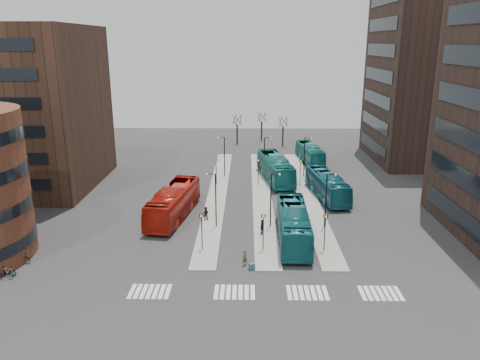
{
  "coord_description": "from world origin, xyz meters",
  "views": [
    {
      "loc": [
        -0.02,
        -30.29,
        19.8
      ],
      "look_at": [
        -0.78,
        19.67,
        5.0
      ],
      "focal_mm": 35.0,
      "sensor_mm": 36.0,
      "label": 1
    }
  ],
  "objects_px": {
    "suitcase": "(252,266)",
    "teal_bus_b": "(275,168)",
    "teal_bus_a": "(293,224)",
    "bicycle_near": "(5,275)",
    "red_bus": "(174,202)",
    "teal_bus_d": "(310,153)",
    "teal_bus_c": "(327,185)",
    "commuter_c": "(288,226)",
    "bicycle_mid": "(8,271)",
    "commuter_b": "(262,227)",
    "traveller": "(245,257)",
    "bicycle_far": "(21,258)",
    "commuter_a": "(205,214)"
  },
  "relations": [
    {
      "from": "red_bus",
      "to": "traveller",
      "type": "height_order",
      "value": "red_bus"
    },
    {
      "from": "red_bus",
      "to": "commuter_c",
      "type": "bearing_deg",
      "value": -10.91
    },
    {
      "from": "commuter_b",
      "to": "commuter_c",
      "type": "distance_m",
      "value": 2.87
    },
    {
      "from": "commuter_c",
      "to": "bicycle_near",
      "type": "distance_m",
      "value": 27.56
    },
    {
      "from": "teal_bus_b",
      "to": "suitcase",
      "type": "bearing_deg",
      "value": -106.92
    },
    {
      "from": "suitcase",
      "to": "bicycle_mid",
      "type": "xyz_separation_m",
      "value": [
        -21.47,
        -1.59,
        0.16
      ]
    },
    {
      "from": "bicycle_mid",
      "to": "bicycle_far",
      "type": "xyz_separation_m",
      "value": [
        0.0,
        2.61,
        0.04
      ]
    },
    {
      "from": "red_bus",
      "to": "teal_bus_c",
      "type": "relative_size",
      "value": 1.1
    },
    {
      "from": "red_bus",
      "to": "bicycle_near",
      "type": "distance_m",
      "value": 19.72
    },
    {
      "from": "teal_bus_c",
      "to": "bicycle_mid",
      "type": "bearing_deg",
      "value": -153.11
    },
    {
      "from": "red_bus",
      "to": "teal_bus_c",
      "type": "height_order",
      "value": "red_bus"
    },
    {
      "from": "traveller",
      "to": "commuter_a",
      "type": "relative_size",
      "value": 0.89
    },
    {
      "from": "teal_bus_b",
      "to": "bicycle_mid",
      "type": "relative_size",
      "value": 8.47
    },
    {
      "from": "suitcase",
      "to": "bicycle_far",
      "type": "distance_m",
      "value": 21.49
    },
    {
      "from": "teal_bus_d",
      "to": "traveller",
      "type": "relative_size",
      "value": 7.2
    },
    {
      "from": "traveller",
      "to": "commuter_b",
      "type": "xyz_separation_m",
      "value": [
        1.8,
        7.02,
        0.11
      ]
    },
    {
      "from": "teal_bus_d",
      "to": "bicycle_far",
      "type": "xyz_separation_m",
      "value": [
        -31.73,
        -38.76,
        -1.01
      ]
    },
    {
      "from": "suitcase",
      "to": "commuter_c",
      "type": "height_order",
      "value": "commuter_c"
    },
    {
      "from": "teal_bus_a",
      "to": "teal_bus_d",
      "type": "relative_size",
      "value": 1.16
    },
    {
      "from": "suitcase",
      "to": "bicycle_mid",
      "type": "bearing_deg",
      "value": 161.09
    },
    {
      "from": "teal_bus_c",
      "to": "suitcase",
      "type": "bearing_deg",
      "value": -124.3
    },
    {
      "from": "teal_bus_d",
      "to": "teal_bus_c",
      "type": "bearing_deg",
      "value": -98.19
    },
    {
      "from": "red_bus",
      "to": "teal_bus_d",
      "type": "distance_m",
      "value": 32.92
    },
    {
      "from": "teal_bus_a",
      "to": "bicycle_near",
      "type": "height_order",
      "value": "teal_bus_a"
    },
    {
      "from": "red_bus",
      "to": "teal_bus_b",
      "type": "bearing_deg",
      "value": 59.33
    },
    {
      "from": "commuter_b",
      "to": "bicycle_near",
      "type": "height_order",
      "value": "commuter_b"
    },
    {
      "from": "commuter_c",
      "to": "suitcase",
      "type": "bearing_deg",
      "value": -0.02
    },
    {
      "from": "commuter_b",
      "to": "bicycle_far",
      "type": "distance_m",
      "value": 23.66
    },
    {
      "from": "red_bus",
      "to": "bicycle_mid",
      "type": "relative_size",
      "value": 8.38
    },
    {
      "from": "teal_bus_d",
      "to": "commuter_a",
      "type": "xyz_separation_m",
      "value": [
        -15.49,
        -27.79,
        -0.67
      ]
    },
    {
      "from": "teal_bus_b",
      "to": "teal_bus_d",
      "type": "xyz_separation_m",
      "value": [
        6.54,
        11.22,
        -0.31
      ]
    },
    {
      "from": "red_bus",
      "to": "teal_bus_d",
      "type": "xyz_separation_m",
      "value": [
        19.29,
        26.68,
        -0.3
      ]
    },
    {
      "from": "bicycle_near",
      "to": "bicycle_mid",
      "type": "bearing_deg",
      "value": -0.77
    },
    {
      "from": "teal_bus_d",
      "to": "commuter_b",
      "type": "relative_size",
      "value": 6.29
    },
    {
      "from": "teal_bus_a",
      "to": "bicycle_near",
      "type": "bearing_deg",
      "value": -159.63
    },
    {
      "from": "teal_bus_d",
      "to": "commuter_b",
      "type": "bearing_deg",
      "value": -113.58
    },
    {
      "from": "red_bus",
      "to": "bicycle_near",
      "type": "xyz_separation_m",
      "value": [
        -12.44,
        -15.23,
        -1.41
      ]
    },
    {
      "from": "traveller",
      "to": "teal_bus_d",
      "type": "bearing_deg",
      "value": 39.07
    },
    {
      "from": "teal_bus_c",
      "to": "commuter_b",
      "type": "distance_m",
      "value": 15.54
    },
    {
      "from": "teal_bus_b",
      "to": "teal_bus_c",
      "type": "xyz_separation_m",
      "value": [
        6.36,
        -7.94,
        -0.18
      ]
    },
    {
      "from": "teal_bus_b",
      "to": "bicycle_mid",
      "type": "bearing_deg",
      "value": -139.37
    },
    {
      "from": "bicycle_near",
      "to": "bicycle_mid",
      "type": "height_order",
      "value": "bicycle_mid"
    },
    {
      "from": "suitcase",
      "to": "teal_bus_b",
      "type": "relative_size",
      "value": 0.05
    },
    {
      "from": "bicycle_near",
      "to": "bicycle_mid",
      "type": "xyz_separation_m",
      "value": [
        0.0,
        0.54,
        0.07
      ]
    },
    {
      "from": "teal_bus_c",
      "to": "commuter_b",
      "type": "xyz_separation_m",
      "value": [
        -8.92,
        -12.71,
        -0.79
      ]
    },
    {
      "from": "teal_bus_c",
      "to": "bicycle_far",
      "type": "relative_size",
      "value": 6.22
    },
    {
      "from": "red_bus",
      "to": "teal_bus_b",
      "type": "distance_m",
      "value": 20.04
    },
    {
      "from": "bicycle_mid",
      "to": "teal_bus_a",
      "type": "bearing_deg",
      "value": -71.0
    },
    {
      "from": "teal_bus_a",
      "to": "bicycle_far",
      "type": "relative_size",
      "value": 6.6
    },
    {
      "from": "traveller",
      "to": "bicycle_mid",
      "type": "relative_size",
      "value": 0.97
    }
  ]
}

